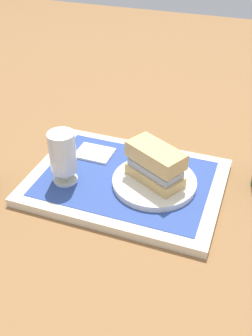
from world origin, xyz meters
The scene contains 7 objects.
ground_plane centered at (0.00, 0.00, 0.00)m, with size 3.00×3.00×0.00m, color olive.
tray centered at (0.00, 0.00, 0.01)m, with size 0.44×0.32×0.02m, color beige.
placemat centered at (0.00, 0.00, 0.02)m, with size 0.38×0.27×0.00m, color #2D4793.
plate centered at (-0.07, 0.00, 0.03)m, with size 0.19×0.19×0.01m, color silver.
sandwich centered at (-0.07, 0.00, 0.08)m, with size 0.14×0.12×0.08m.
beer_glass centered at (0.13, 0.06, 0.09)m, with size 0.06×0.06×0.12m.
napkin_folded centered at (0.11, -0.07, 0.02)m, with size 0.09×0.07×0.01m, color white.
Camera 1 is at (-0.25, 0.68, 0.58)m, focal length 42.47 mm.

